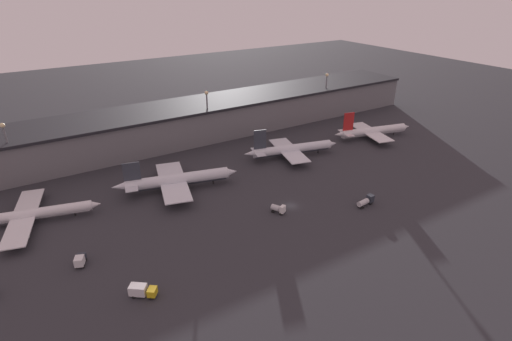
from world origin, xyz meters
TOP-DOWN VIEW (x-y plane):
  - ground at (0.00, 0.00)m, footprint 600.00×600.00m
  - terminal_building at (0.00, 79.72)m, footprint 255.70×30.35m
  - airplane_0 at (-77.87, 35.84)m, footprint 43.20×36.94m
  - airplane_1 at (-28.80, 32.12)m, footprint 45.85×34.43m
  - airplane_2 at (25.32, 34.12)m, footprint 43.33×29.53m
  - airplane_3 at (73.16, 31.96)m, footprint 41.68×29.23m
  - service_vehicle_0 at (22.23, -13.49)m, footprint 7.28×2.80m
  - service_vehicle_1 at (-57.11, -15.86)m, footprint 6.80×6.06m
  - service_vehicle_2 at (-67.83, 4.82)m, footprint 3.88×5.10m
  - service_vehicle_3 at (-6.30, -1.50)m, footprint 4.05×5.12m
  - lamp_post_0 at (-78.88, 69.49)m, footprint 1.80×1.80m
  - lamp_post_1 at (2.29, 69.49)m, footprint 1.80×1.80m
  - lamp_post_2 at (74.36, 69.49)m, footprint 1.80×1.80m

SIDE VIEW (x-z plane):
  - ground at x=0.00m, z-range 0.00..0.00m
  - service_vehicle_3 at x=-6.30m, z-range 0.12..3.21m
  - service_vehicle_2 at x=-67.83m, z-range 0.17..3.20m
  - service_vehicle_0 at x=22.23m, z-range 0.07..3.40m
  - service_vehicle_1 at x=-57.11m, z-range 0.20..3.43m
  - airplane_0 at x=-77.87m, z-range -3.23..9.17m
  - airplane_3 at x=73.16m, z-range -3.68..10.46m
  - airplane_2 at x=25.32m, z-range -3.52..10.52m
  - airplane_1 at x=-28.80m, z-range -2.69..10.32m
  - terminal_building at x=0.00m, z-range 0.04..16.63m
  - lamp_post_0 at x=-78.88m, z-range 3.36..27.53m
  - lamp_post_2 at x=74.36m, z-range 3.39..28.14m
  - lamp_post_1 at x=2.29m, z-range 3.40..28.26m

